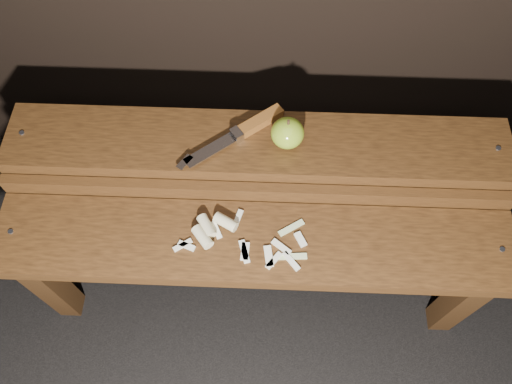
{
  "coord_description": "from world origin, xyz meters",
  "views": [
    {
      "loc": [
        0.02,
        -0.5,
        1.47
      ],
      "look_at": [
        0.0,
        0.06,
        0.45
      ],
      "focal_mm": 35.0,
      "sensor_mm": 36.0,
      "label": 1
    }
  ],
  "objects_px": {
    "bench_rear_tier": "(258,162)",
    "apple": "(287,133)",
    "bench_front_tier": "(254,256)",
    "knife": "(248,128)"
  },
  "relations": [
    {
      "from": "bench_front_tier",
      "to": "apple",
      "type": "bearing_deg",
      "value": 73.68
    },
    {
      "from": "bench_front_tier",
      "to": "bench_rear_tier",
      "type": "xyz_separation_m",
      "value": [
        0.0,
        0.23,
        0.06
      ]
    },
    {
      "from": "bench_front_tier",
      "to": "knife",
      "type": "distance_m",
      "value": 0.3
    },
    {
      "from": "bench_rear_tier",
      "to": "knife",
      "type": "xyz_separation_m",
      "value": [
        -0.02,
        0.03,
        0.1
      ]
    },
    {
      "from": "bench_rear_tier",
      "to": "apple",
      "type": "xyz_separation_m",
      "value": [
        0.07,
        0.0,
        0.12
      ]
    },
    {
      "from": "bench_rear_tier",
      "to": "apple",
      "type": "bearing_deg",
      "value": 3.65
    },
    {
      "from": "apple",
      "to": "bench_rear_tier",
      "type": "bearing_deg",
      "value": -176.35
    },
    {
      "from": "apple",
      "to": "knife",
      "type": "xyz_separation_m",
      "value": [
        -0.09,
        0.03,
        -0.02
      ]
    },
    {
      "from": "apple",
      "to": "knife",
      "type": "bearing_deg",
      "value": 164.01
    },
    {
      "from": "apple",
      "to": "bench_front_tier",
      "type": "bearing_deg",
      "value": -106.32
    }
  ]
}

